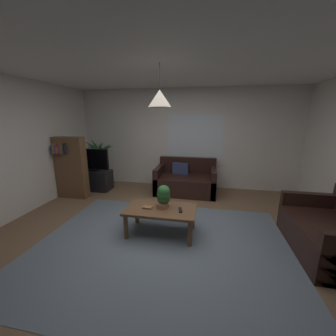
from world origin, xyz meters
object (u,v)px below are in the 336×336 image
potted_plant_on_table (163,196)px  tv (91,160)px  coffee_table (161,212)px  book_on_table_0 (147,208)px  bookshelf_corner (71,167)px  couch_right_side (333,235)px  potted_palm_corner (101,162)px  remote_on_table_1 (165,207)px  pendant_lamp (160,98)px  remote_on_table_0 (180,210)px  tv_stand (94,180)px  couch_under_window (186,182)px

potted_plant_on_table → tv: bearing=143.4°
coffee_table → book_on_table_0: 0.22m
bookshelf_corner → couch_right_side: bearing=-13.8°
potted_palm_corner → tv: bearing=-84.1°
remote_on_table_1 → pendant_lamp: bearing=-141.8°
tv → potted_palm_corner: size_ratio=0.72×
tv → potted_palm_corner: (-0.06, 0.53, -0.19)m
remote_on_table_0 → potted_palm_corner: potted_palm_corner is taller
potted_palm_corner → pendant_lamp: size_ratio=2.21×
coffee_table → bookshelf_corner: size_ratio=0.78×
remote_on_table_0 → tv_stand: tv_stand is taller
couch_right_side → potted_palm_corner: 5.15m
tv_stand → pendant_lamp: 3.31m
potted_palm_corner → pendant_lamp: (2.23, -2.21, 1.47)m
remote_on_table_0 → couch_under_window: bearing=-98.7°
pendant_lamp → remote_on_table_0: bearing=-5.2°
couch_right_side → potted_palm_corner: bearing=-115.9°
pendant_lamp → potted_plant_on_table: bearing=46.8°
potted_plant_on_table → potted_palm_corner: size_ratio=0.29×
couch_right_side → book_on_table_0: size_ratio=9.47×
tv_stand → tv: size_ratio=0.99×
couch_right_side → potted_plant_on_table: size_ratio=3.72×
couch_under_window → potted_plant_on_table: bearing=-94.2°
couch_under_window → bookshelf_corner: bearing=-162.1°
couch_right_side → tv_stand: size_ratio=1.52×
couch_under_window → pendant_lamp: size_ratio=2.52×
book_on_table_0 → remote_on_table_0: size_ratio=0.90×
remote_on_table_0 → tv_stand: 3.04m
potted_plant_on_table → pendant_lamp: pendant_lamp is taller
potted_palm_corner → pendant_lamp: 3.47m
couch_right_side → remote_on_table_1: (-2.33, 0.06, 0.17)m
remote_on_table_0 → couch_right_side: bearing=167.1°
couch_under_window → potted_plant_on_table: size_ratio=3.93×
tv_stand → bookshelf_corner: size_ratio=0.64×
tv → bookshelf_corner: (-0.19, -0.55, -0.07)m
remote_on_table_0 → tv: 3.04m
couch_under_window → tv: (-2.35, -0.27, 0.52)m
potted_plant_on_table → tv: tv is taller
coffee_table → book_on_table_0: size_ratio=7.60×
remote_on_table_0 → bookshelf_corner: size_ratio=0.11×
coffee_table → potted_palm_corner: size_ratio=0.87×
potted_plant_on_table → potted_palm_corner: bearing=136.2°
remote_on_table_1 → potted_plant_on_table: 0.18m
bookshelf_corner → tv_stand: bearing=72.1°
couch_right_side → coffee_table: (-2.39, 0.04, 0.09)m
potted_palm_corner → couch_under_window: bearing=-6.2°
couch_right_side → couch_under_window: bearing=-131.9°
remote_on_table_1 → remote_on_table_0: bearing=2.3°
couch_right_side → bookshelf_corner: 4.91m
book_on_table_0 → couch_right_side: bearing=0.2°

